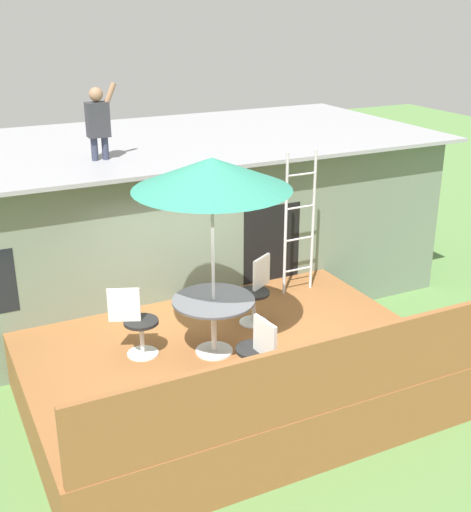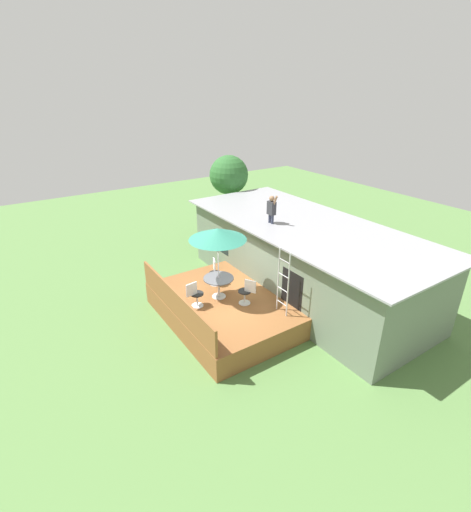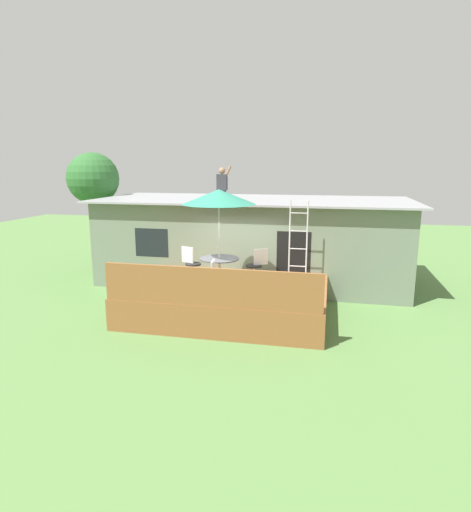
{
  "view_description": "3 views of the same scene",
  "coord_description": "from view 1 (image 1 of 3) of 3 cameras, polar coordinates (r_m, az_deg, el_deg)",
  "views": [
    {
      "loc": [
        -3.31,
        -6.97,
        5.04
      ],
      "look_at": [
        0.4,
        0.5,
        1.8
      ],
      "focal_mm": 46.55,
      "sensor_mm": 36.0,
      "label": 1
    },
    {
      "loc": [
        9.42,
        -5.8,
        7.49
      ],
      "look_at": [
        -0.41,
        0.69,
        2.09
      ],
      "focal_mm": 26.01,
      "sensor_mm": 36.0,
      "label": 2
    },
    {
      "loc": [
        2.58,
        -10.84,
        3.95
      ],
      "look_at": [
        -0.04,
        1.02,
        1.37
      ],
      "focal_mm": 30.19,
      "sensor_mm": 36.0,
      "label": 3
    }
  ],
  "objects": [
    {
      "name": "ground_plane",
      "position": [
        9.22,
        -0.85,
        -11.91
      ],
      "size": [
        40.0,
        40.0,
        0.0
      ],
      "primitive_type": "plane",
      "color": "#567F42"
    },
    {
      "name": "house",
      "position": [
        11.66,
        -8.56,
        2.88
      ],
      "size": [
        10.5,
        4.5,
        2.82
      ],
      "color": "slate",
      "rests_on": "ground"
    },
    {
      "name": "deck",
      "position": [
        9.01,
        -0.87,
        -9.78
      ],
      "size": [
        5.18,
        3.82,
        0.8
      ],
      "primitive_type": "cube",
      "color": "brown",
      "rests_on": "ground"
    },
    {
      "name": "deck_railing",
      "position": [
        7.17,
        5.64,
        -10.78
      ],
      "size": [
        5.08,
        0.08,
        0.9
      ],
      "primitive_type": "cube",
      "color": "brown",
      "rests_on": "deck"
    },
    {
      "name": "patio_table",
      "position": [
        8.35,
        -1.89,
        -4.73
      ],
      "size": [
        1.04,
        1.04,
        0.74
      ],
      "color": "silver",
      "rests_on": "deck"
    },
    {
      "name": "patio_umbrella",
      "position": [
        7.74,
        -2.05,
        7.07
      ],
      "size": [
        1.9,
        1.9,
        2.54
      ],
      "color": "silver",
      "rests_on": "deck"
    },
    {
      "name": "step_ladder",
      "position": [
        9.99,
        5.52,
        2.82
      ],
      "size": [
        0.52,
        0.04,
        2.2
      ],
      "color": "silver",
      "rests_on": "deck"
    },
    {
      "name": "person_figure",
      "position": [
        9.97,
        -11.7,
        11.51
      ],
      "size": [
        0.47,
        0.2,
        1.11
      ],
      "color": "#33384C",
      "rests_on": "house"
    },
    {
      "name": "patio_chair_left",
      "position": [
        8.44,
        -8.61,
        -5.65
      ],
      "size": [
        0.6,
        0.44,
        0.92
      ],
      "rotation": [
        0.0,
        0.0,
        -0.4
      ],
      "color": "silver",
      "rests_on": "deck"
    },
    {
      "name": "patio_chair_right",
      "position": [
        9.21,
        1.82,
        -3.04
      ],
      "size": [
        0.57,
        0.44,
        0.92
      ],
      "rotation": [
        0.0,
        0.0,
        -2.6
      ],
      "color": "silver",
      "rests_on": "deck"
    },
    {
      "name": "patio_chair_near",
      "position": [
        7.68,
        1.95,
        -8.29
      ],
      "size": [
        0.44,
        0.62,
        0.92
      ],
      "rotation": [
        0.0,
        0.0,
        1.69
      ],
      "color": "silver",
      "rests_on": "deck"
    }
  ]
}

